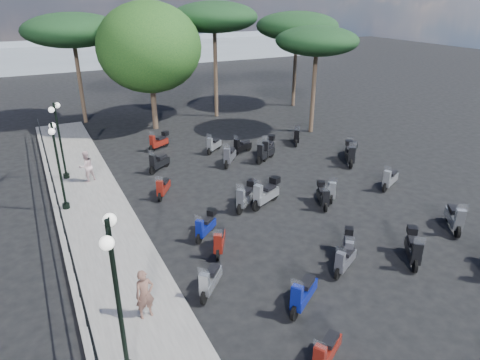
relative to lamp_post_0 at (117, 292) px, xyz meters
name	(u,v)px	position (x,y,z in m)	size (l,w,h in m)	color
ground	(270,217)	(7.15, 5.43, -2.55)	(120.00, 120.00, 0.00)	black
sidewalk	(96,218)	(0.65, 8.43, -2.47)	(3.00, 30.00, 0.15)	slate
railing	(60,209)	(-0.65, 8.23, -1.65)	(0.04, 26.04, 1.10)	black
lamp_post_0	(117,292)	(0.00, 0.00, 0.00)	(0.53, 1.21, 4.21)	black
lamp_post_1	(58,161)	(-0.34, 9.78, -0.26)	(0.35, 1.10, 3.75)	black
lamp_post_2	(59,136)	(0.05, 13.23, -0.25)	(0.58, 1.05, 3.77)	black
woman	(145,294)	(0.94, 1.75, -1.65)	(0.54, 0.36, 1.49)	brown
pedestrian_far	(86,166)	(0.95, 12.34, -1.63)	(0.75, 0.58, 1.54)	beige
scooter_1	(303,294)	(5.18, 0.21, -2.07)	(1.50, 1.08, 1.38)	black
scooter_2	(210,281)	(3.02, 2.07, -2.11)	(1.17, 1.23, 1.27)	black
scooter_3	(206,226)	(4.18, 5.22, -2.10)	(1.22, 1.08, 1.18)	black
scooter_4	(163,188)	(3.80, 9.35, -2.12)	(0.96, 1.33, 1.23)	black
scooter_5	(159,163)	(4.53, 12.41, -2.09)	(1.39, 1.09, 1.32)	black
scooter_6	(326,352)	(4.46, -1.84, -2.12)	(1.39, 0.92, 1.24)	black
scooter_7	(345,260)	(7.44, 1.08, -2.12)	(1.40, 0.87, 1.23)	black
scooter_8	(219,242)	(4.21, 4.02, -2.12)	(0.90, 1.39, 1.23)	black
scooter_9	(246,197)	(6.65, 6.65, -2.02)	(1.45, 1.26, 1.40)	black
scooter_10	(230,156)	(8.18, 11.54, -2.07)	(1.21, 1.39, 1.38)	black
scooter_11	(159,142)	(5.51, 15.65, -2.07)	(1.45, 0.96, 1.28)	black
scooter_13	(413,249)	(9.92, 0.49, -2.04)	(1.19, 1.43, 1.35)	black
scooter_14	(348,247)	(8.06, 1.65, -2.10)	(1.07, 1.25, 1.20)	black
scooter_15	(266,194)	(7.54, 6.47, -1.99)	(1.74, 1.02, 1.48)	black
scooter_16	(265,153)	(10.18, 11.15, -2.06)	(1.58, 1.01, 1.40)	black
scooter_17	(214,145)	(8.21, 13.75, -2.11)	(1.29, 1.07, 1.25)	black
scooter_19	(454,218)	(13.05, 1.35, -2.05)	(1.18, 1.50, 1.43)	black
scooter_20	(332,190)	(10.50, 5.71, -2.11)	(1.04, 1.31, 1.25)	black
scooter_21	(323,196)	(9.72, 5.32, -2.09)	(0.83, 1.44, 1.22)	black
scooter_22	(268,148)	(10.60, 11.58, -1.99)	(1.43, 1.45, 1.48)	black
scooter_23	(242,147)	(9.56, 12.78, -2.12)	(1.48, 0.76, 1.24)	black
scooter_26	(390,179)	(13.66, 5.39, -2.09)	(1.53, 0.89, 1.31)	black
scooter_27	(350,154)	(14.05, 8.74, -1.99)	(1.17, 1.64, 1.48)	black
scooter_28	(352,148)	(15.04, 9.74, -2.12)	(1.36, 0.98, 1.25)	black
scooter_29	(297,136)	(13.36, 12.87, -2.05)	(1.07, 1.45, 1.32)	black
broadleaf_tree	(149,48)	(6.54, 19.91, 2.79)	(6.67, 6.67, 8.18)	#38281E
pine_0	(214,17)	(11.57, 20.99, 4.44)	(6.05, 6.05, 8.07)	#38281E
pine_1	(297,26)	(18.57, 21.18, 3.63)	(6.34, 6.34, 7.30)	#38281E
pine_2	(72,30)	(2.48, 23.67, 3.72)	(6.44, 6.44, 7.42)	#38281E
pine_3	(317,41)	(15.64, 14.54, 3.26)	(5.17, 5.17, 6.74)	#38281E
distant_hills	(90,53)	(7.15, 50.43, -1.05)	(70.00, 8.00, 3.00)	gray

